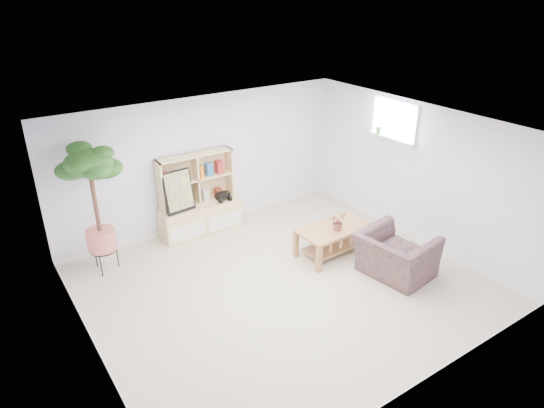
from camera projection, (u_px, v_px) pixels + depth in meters
floor at (284, 286)px, 7.28m from camera, size 5.50×5.00×0.01m
ceiling at (286, 131)px, 6.26m from camera, size 5.50×5.00×0.01m
walls at (285, 214)px, 6.77m from camera, size 5.51×5.01×2.40m
baseboard at (284, 283)px, 7.26m from camera, size 5.50×5.00×0.10m
window at (395, 120)px, 8.27m from camera, size 0.10×0.98×0.68m
window_sill at (391, 138)px, 8.38m from camera, size 0.14×1.00×0.04m
storage_unit at (199, 195)px, 8.52m from camera, size 1.46×0.49×1.46m
poster at (179, 192)px, 8.19m from camera, size 0.54×0.18×0.74m
toy_truck at (223, 196)px, 8.71m from camera, size 0.35×0.25×0.18m
coffee_table at (333, 240)px, 8.03m from camera, size 1.21×0.69×0.49m
table_plant at (338, 222)px, 7.81m from camera, size 0.32×0.30×0.29m
floor_tree at (97, 211)px, 7.24m from camera, size 0.80×0.80×2.07m
armchair at (396, 252)px, 7.39m from camera, size 1.07×1.19×0.79m
sill_plant at (379, 126)px, 8.53m from camera, size 0.17×0.15×0.25m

